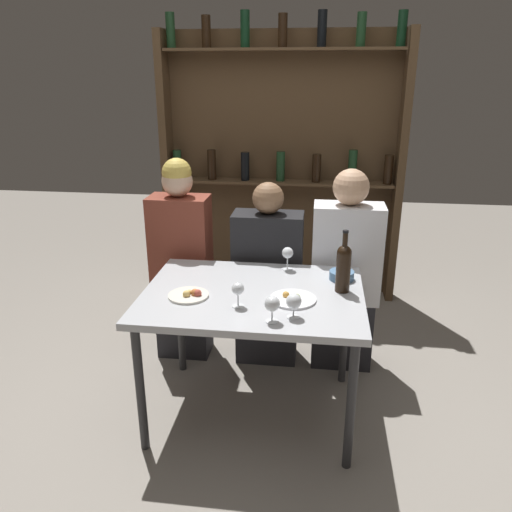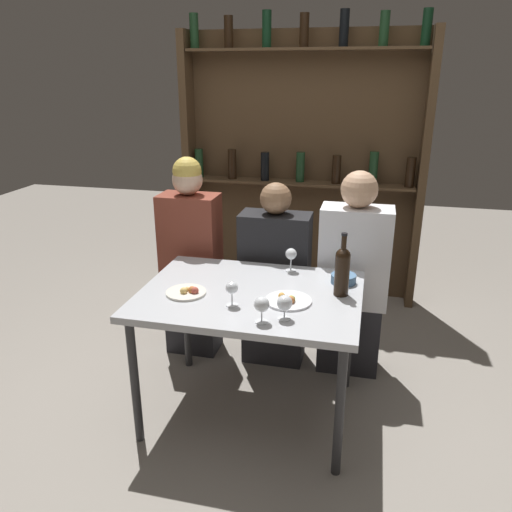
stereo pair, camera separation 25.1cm
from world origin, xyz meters
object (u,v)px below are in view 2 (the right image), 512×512
wine_glass_3 (262,305)px  food_plate_1 (288,300)px  wine_glass_0 (232,289)px  snack_bowl (343,278)px  wine_glass_2 (285,303)px  seated_person_right (353,281)px  seated_person_left (191,262)px  wine_bottle (342,269)px  seated_person_center (275,282)px  food_plate_0 (187,292)px  wine_glass_1 (291,255)px

wine_glass_3 → food_plate_1: (0.08, 0.23, -0.07)m
wine_glass_0 → snack_bowl: 0.64m
wine_glass_2 → seated_person_right: seated_person_right is taller
wine_glass_3 → seated_person_left: 1.11m
wine_bottle → seated_person_center: (-0.44, 0.50, -0.32)m
wine_glass_3 → snack_bowl: bearing=58.7°
food_plate_0 → food_plate_1: (0.51, 0.02, -0.00)m
wine_glass_3 → seated_person_right: 0.98m
wine_glass_2 → food_plate_0: wine_glass_2 is taller
seated_person_left → wine_bottle: bearing=-26.9°
wine_glass_1 → seated_person_left: 0.75m
wine_glass_0 → seated_person_right: bearing=54.0°
wine_glass_2 → seated_person_left: 1.13m
wine_glass_2 → food_plate_1: wine_glass_2 is taller
food_plate_0 → snack_bowl: (0.76, 0.32, 0.02)m
wine_glass_0 → food_plate_0: bearing=163.5°
wine_glass_1 → snack_bowl: 0.33m
wine_bottle → seated_person_left: size_ratio=0.25×
wine_glass_1 → seated_person_right: 0.47m
wine_bottle → food_plate_1: 0.31m
seated_person_left → seated_person_center: 0.55m
wine_glass_3 → wine_glass_0: bearing=142.5°
wine_glass_0 → food_plate_1: size_ratio=0.54×
wine_glass_1 → wine_glass_2: bearing=-83.3°
wine_glass_0 → seated_person_left: bearing=123.1°
seated_person_center → seated_person_right: 0.48m
wine_bottle → seated_person_center: 0.73m
food_plate_0 → seated_person_center: (0.32, 0.67, -0.19)m
wine_glass_3 → seated_person_center: bearing=97.3°
snack_bowl → wine_glass_1: bearing=160.6°
wine_glass_0 → snack_bowl: (0.50, 0.40, -0.06)m
wine_glass_2 → wine_glass_1: bearing=96.7°
wine_bottle → seated_person_left: seated_person_left is taller
wine_glass_2 → food_plate_1: 0.19m
snack_bowl → food_plate_1: bearing=-128.8°
seated_person_center → wine_bottle: bearing=-48.9°
snack_bowl → wine_bottle: bearing=-90.8°
wine_glass_1 → food_plate_0: (-0.46, -0.43, -0.08)m
wine_glass_1 → food_plate_0: 0.63m
food_plate_1 → seated_person_left: (-0.74, 0.65, -0.11)m
wine_glass_1 → seated_person_right: bearing=35.2°
wine_glass_2 → seated_person_right: bearing=71.7°
wine_glass_1 → snack_bowl: size_ratio=1.00×
seated_person_left → seated_person_center: seated_person_left is taller
wine_glass_0 → seated_person_left: size_ratio=0.09×
wine_glass_2 → wine_glass_0: bearing=163.2°
wine_glass_0 → wine_glass_1: (0.20, 0.50, 0.01)m
wine_glass_2 → food_plate_0: size_ratio=0.57×
wine_glass_3 → snack_bowl: 0.63m
wine_bottle → snack_bowl: wine_bottle is taller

